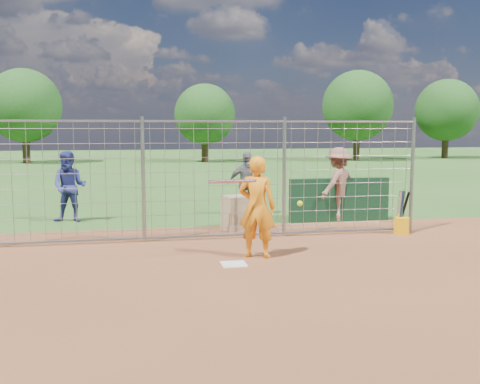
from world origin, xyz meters
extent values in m
plane|color=#2D591E|center=(0.00, 0.00, 0.00)|extent=(100.00, 100.00, 0.00)
plane|color=brown|center=(0.00, -3.00, 0.01)|extent=(18.00, 18.00, 0.00)
cube|color=silver|center=(0.00, -0.20, 0.01)|extent=(0.43, 0.43, 0.02)
cube|color=#11381E|center=(3.40, 3.60, 0.55)|extent=(2.60, 0.20, 1.10)
imported|color=orange|center=(0.51, 0.26, 0.93)|extent=(0.81, 0.69, 1.87)
imported|color=navy|center=(-3.30, 4.78, 0.89)|extent=(0.98, 0.82, 1.79)
imported|color=slate|center=(1.26, 4.95, 0.87)|extent=(1.03, 0.45, 1.74)
imported|color=#855748|center=(3.38, 3.66, 0.94)|extent=(1.40, 1.25, 1.88)
cube|color=tan|center=(0.74, 2.98, 0.40)|extent=(0.92, 0.74, 0.80)
cylinder|color=silver|center=(0.02, 0.00, 1.44)|extent=(0.86, 0.16, 0.06)
sphere|color=#C5E217|center=(1.27, 0.10, 1.00)|extent=(0.10, 0.10, 0.10)
cylinder|color=#FEB50D|center=(4.16, 1.75, 0.19)|extent=(0.34, 0.34, 0.38)
cylinder|color=silver|center=(4.11, 1.80, 0.55)|extent=(0.06, 0.16, 0.85)
cylinder|color=navy|center=(4.18, 1.80, 0.55)|extent=(0.07, 0.15, 0.85)
cylinder|color=black|center=(4.23, 1.80, 0.55)|extent=(0.14, 0.33, 0.82)
cylinder|color=gray|center=(-1.50, 2.00, 1.30)|extent=(0.08, 0.08, 2.60)
cylinder|color=gray|center=(1.50, 2.00, 1.30)|extent=(0.08, 0.08, 2.60)
cylinder|color=gray|center=(4.50, 2.00, 1.30)|extent=(0.08, 0.08, 2.60)
cylinder|color=gray|center=(0.00, 2.00, 2.50)|extent=(9.00, 0.05, 0.05)
cylinder|color=gray|center=(0.00, 2.00, 0.08)|extent=(9.00, 0.05, 0.05)
cube|color=gray|center=(0.00, 2.00, 1.25)|extent=(9.00, 0.02, 2.50)
cylinder|color=#3F2B19|center=(-9.00, 29.00, 1.26)|extent=(0.50, 0.50, 2.52)
sphere|color=#26561E|center=(-9.00, 29.00, 3.85)|extent=(4.90, 4.90, 4.90)
cylinder|color=#3F2B19|center=(3.00, 28.00, 1.08)|extent=(0.50, 0.50, 2.16)
sphere|color=#26561E|center=(3.00, 28.00, 3.30)|extent=(4.20, 4.20, 4.20)
cylinder|color=#3F2B19|center=(14.00, 27.50, 1.30)|extent=(0.50, 0.50, 2.59)
sphere|color=#26561E|center=(14.00, 27.50, 3.96)|extent=(5.04, 5.04, 5.04)
cylinder|color=#3F2B19|center=(22.00, 29.00, 1.22)|extent=(0.50, 0.50, 2.45)
sphere|color=#26561E|center=(22.00, 29.00, 3.74)|extent=(4.76, 4.76, 4.76)
camera|label=1|loc=(-1.59, -9.11, 2.36)|focal=40.00mm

